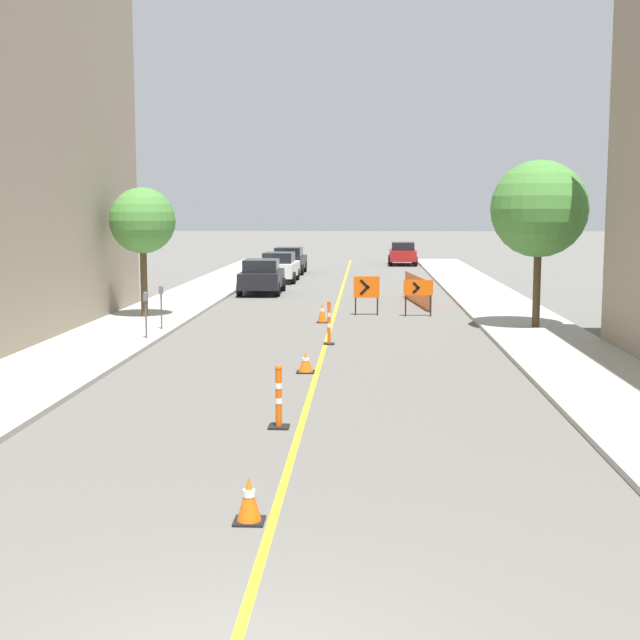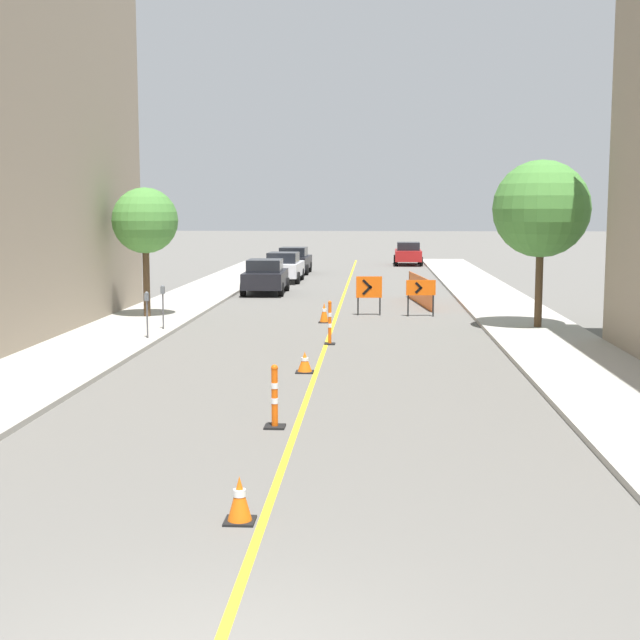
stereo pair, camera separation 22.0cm
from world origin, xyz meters
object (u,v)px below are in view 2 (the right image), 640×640
Objects in this scene: traffic_cone_second at (305,362)px; parking_meter_near_curb at (163,298)px; arrow_barricade_secondary at (421,290)px; parked_car_curb_mid at (284,267)px; parked_car_curb_far at (294,260)px; street_tree_left_near at (145,221)px; traffic_cone_nearest at (240,500)px; parked_car_curb_near at (265,276)px; delineator_post_front at (275,401)px; parking_meter_far_curb at (147,305)px; arrow_barricade_primary at (369,289)px; delineator_post_rear at (330,325)px; parked_car_opposite_side at (408,253)px; street_tree_right_near at (541,209)px; traffic_cone_third at (324,313)px.

traffic_cone_second is 8.28m from parking_meter_near_curb.
parked_car_curb_mid reaches higher than arrow_barricade_secondary.
parked_car_curb_mid is at bearing -88.40° from parked_car_curb_far.
traffic_cone_nearest is at bearing -72.53° from street_tree_left_near.
parking_meter_near_curb is (-4.98, 6.55, 0.86)m from traffic_cone_second.
delineator_post_front is at bearing -83.95° from parked_car_curb_near.
parking_meter_far_curb is at bearing -75.49° from street_tree_left_near.
arrow_barricade_primary is at bearing 166.88° from arrow_barricade_secondary.
delineator_post_rear is (0.38, 4.47, 0.31)m from traffic_cone_second.
arrow_barricade_secondary is 29.90m from parked_car_opposite_side.
arrow_barricade_secondary is (3.45, 16.79, 0.48)m from delineator_post_front.
arrow_barricade_primary is 1.89m from arrow_barricade_secondary.
street_tree_right_near is (2.92, -33.43, 3.08)m from parked_car_opposite_side.
traffic_cone_second is at bearing -131.40° from street_tree_right_near.
street_tree_right_near is at bearing 62.08° from delineator_post_front.
street_tree_right_near is at bearing 6.13° from parking_meter_near_curb.
arrow_barricade_secondary is at bearing 39.21° from parking_meter_far_curb.
traffic_cone_third is at bearing 44.27° from parking_meter_far_curb.
parked_car_opposite_side is (7.17, 14.92, 0.00)m from parked_car_curb_mid.
parked_car_curb_near is at bearing 116.13° from arrow_barricade_primary.
arrow_barricade_primary is (1.47, 21.87, 0.69)m from traffic_cone_nearest.
parked_car_curb_near is 12.85m from parked_car_curb_far.
parking_meter_far_curb reaches higher than traffic_cone_second.
parking_meter_near_curb reaches higher than parking_meter_far_curb.
traffic_cone_third is 3.98m from arrow_barricade_secondary.
street_tree_right_near reaches higher than traffic_cone_second.
parking_meter_near_curb is (-1.63, -13.17, 0.30)m from parked_car_curb_near.
delineator_post_front is 15.37m from street_tree_right_near.
parking_meter_near_curb is at bearing 158.76° from delineator_post_rear.
traffic_cone_second is 0.36× the size of parking_meter_near_curb.
arrow_barricade_primary is (1.46, 11.62, 0.74)m from traffic_cone_second.
parked_car_opposite_side reaches higher than traffic_cone_second.
parked_car_curb_mid is at bearing 96.89° from traffic_cone_second.
parking_meter_near_curb is 12.27m from street_tree_right_near.
traffic_cone_nearest is 19.69m from street_tree_right_near.
traffic_cone_second is at bearing -42.61° from parking_meter_far_curb.
traffic_cone_third is 6.91m from parking_meter_far_curb.
delineator_post_front is at bearing -117.92° from street_tree_right_near.
parked_car_curb_far is (-0.01, 6.23, 0.00)m from parked_car_curb_mid.
traffic_cone_second is at bearing -82.92° from parked_car_curb_far.
parking_meter_far_curb is at bearing -102.77° from parked_car_opposite_side.
street_tree_right_near reaches higher than parked_car_opposite_side.
street_tree_left_near reaches higher than parking_meter_far_curb.
parked_car_curb_far is at bearing 86.35° from parking_meter_far_curb.
street_tree_right_near reaches higher than parked_car_curb_mid.
traffic_cone_third is at bearing -155.29° from arrow_barricade_secondary.
delineator_post_rear is at bearing -38.91° from street_tree_left_near.
arrow_barricade_primary is 15.44m from parked_car_curb_mid.
arrow_barricade_primary is 8.38m from street_tree_left_near.
street_tree_right_near is at bearing 15.27° from parking_meter_far_curb.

